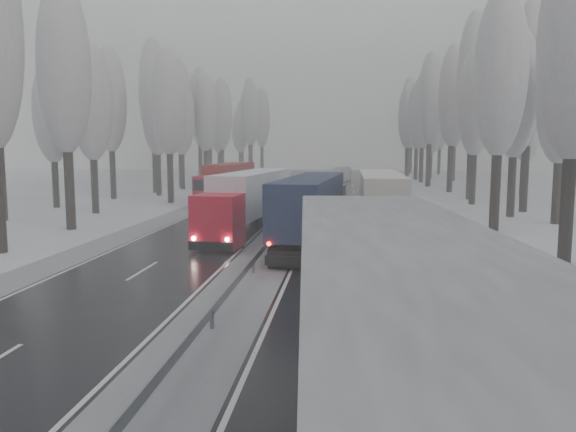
% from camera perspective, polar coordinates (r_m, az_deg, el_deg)
% --- Properties ---
extents(ground, '(260.00, 260.00, 0.00)m').
position_cam_1_polar(ground, '(14.83, -11.46, -16.11)').
color(ground, white).
rests_on(ground, ground).
extents(carriageway_right, '(7.50, 200.00, 0.03)m').
position_cam_1_polar(carriageway_right, '(43.39, 7.23, -0.69)').
color(carriageway_right, black).
rests_on(carriageway_right, ground).
extents(carriageway_left, '(7.50, 200.00, 0.03)m').
position_cam_1_polar(carriageway_left, '(44.39, -6.45, -0.50)').
color(carriageway_left, black).
rests_on(carriageway_left, ground).
extents(median_slush, '(3.00, 200.00, 0.04)m').
position_cam_1_polar(median_slush, '(43.58, 0.31, -0.59)').
color(median_slush, '#919498').
rests_on(median_slush, ground).
extents(shoulder_right, '(2.40, 200.00, 0.04)m').
position_cam_1_polar(shoulder_right, '(43.79, 13.72, -0.76)').
color(shoulder_right, '#919498').
rests_on(shoulder_right, ground).
extents(shoulder_left, '(2.40, 200.00, 0.04)m').
position_cam_1_polar(shoulder_left, '(45.70, -12.52, -0.41)').
color(shoulder_left, '#919498').
rests_on(shoulder_left, ground).
extents(median_guardrail, '(0.12, 200.00, 0.76)m').
position_cam_1_polar(median_guardrail, '(43.49, 0.31, 0.16)').
color(median_guardrail, slate).
rests_on(median_guardrail, ground).
extents(tree_18, '(3.60, 3.60, 16.58)m').
position_cam_1_polar(tree_18, '(41.63, 20.78, 13.34)').
color(tree_18, black).
rests_on(tree_18, ground).
extents(tree_19, '(3.60, 3.60, 14.57)m').
position_cam_1_polar(tree_19, '(46.93, 26.07, 10.75)').
color(tree_19, black).
rests_on(tree_19, ground).
extents(tree_20, '(3.60, 3.60, 15.71)m').
position_cam_1_polar(tree_20, '(50.26, 22.15, 11.48)').
color(tree_20, black).
rests_on(tree_20, ground).
extents(tree_21, '(3.60, 3.60, 18.62)m').
position_cam_1_polar(tree_21, '(54.89, 23.34, 12.95)').
color(tree_21, black).
rests_on(tree_21, ground).
extents(tree_22, '(3.60, 3.60, 15.86)m').
position_cam_1_polar(tree_22, '(60.15, 18.53, 10.90)').
color(tree_22, black).
rests_on(tree_22, ground).
extents(tree_23, '(3.60, 3.60, 13.55)m').
position_cam_1_polar(tree_23, '(65.52, 23.14, 9.06)').
color(tree_23, black).
rests_on(tree_23, ground).
extents(tree_24, '(3.60, 3.60, 20.49)m').
position_cam_1_polar(tree_24, '(65.88, 18.34, 13.11)').
color(tree_24, black).
rests_on(tree_24, ground).
extents(tree_25, '(3.60, 3.60, 19.44)m').
position_cam_1_polar(tree_25, '(71.39, 23.16, 11.87)').
color(tree_25, black).
rests_on(tree_25, ground).
extents(tree_26, '(3.60, 3.60, 18.78)m').
position_cam_1_polar(tree_26, '(75.72, 16.37, 11.52)').
color(tree_26, black).
rests_on(tree_26, ground).
extents(tree_27, '(3.60, 3.60, 17.62)m').
position_cam_1_polar(tree_27, '(81.10, 20.89, 10.50)').
color(tree_27, black).
rests_on(tree_27, ground).
extents(tree_28, '(3.60, 3.60, 19.62)m').
position_cam_1_polar(tree_28, '(86.08, 14.26, 11.36)').
color(tree_28, black).
rests_on(tree_28, ground).
extents(tree_29, '(3.60, 3.60, 18.11)m').
position_cam_1_polar(tree_29, '(91.26, 18.53, 10.35)').
color(tree_29, black).
rests_on(tree_29, ground).
extents(tree_30, '(3.60, 3.60, 17.86)m').
position_cam_1_polar(tree_30, '(95.67, 13.52, 10.25)').
color(tree_30, black).
rests_on(tree_30, ground).
extents(tree_31, '(3.60, 3.60, 18.58)m').
position_cam_1_polar(tree_31, '(100.57, 16.62, 10.25)').
color(tree_31, black).
rests_on(tree_31, ground).
extents(tree_32, '(3.60, 3.60, 17.33)m').
position_cam_1_polar(tree_32, '(103.10, 12.99, 9.83)').
color(tree_32, black).
rests_on(tree_32, ground).
extents(tree_33, '(3.60, 3.60, 14.33)m').
position_cam_1_polar(tree_33, '(107.40, 14.38, 8.65)').
color(tree_33, black).
rests_on(tree_33, ground).
extents(tree_34, '(3.60, 3.60, 17.63)m').
position_cam_1_polar(tree_34, '(110.06, 12.07, 9.77)').
color(tree_34, black).
rests_on(tree_34, ground).
extents(tree_35, '(3.60, 3.60, 18.25)m').
position_cam_1_polar(tree_35, '(115.35, 16.48, 9.70)').
color(tree_35, black).
rests_on(tree_35, ground).
extents(tree_36, '(3.60, 3.60, 20.23)m').
position_cam_1_polar(tree_36, '(120.06, 12.21, 10.31)').
color(tree_36, black).
rests_on(tree_36, ground).
extents(tree_37, '(3.60, 3.60, 16.37)m').
position_cam_1_polar(tree_37, '(124.83, 15.20, 8.96)').
color(tree_37, black).
rests_on(tree_37, ground).
extents(tree_38, '(3.60, 3.60, 17.97)m').
position_cam_1_polar(tree_38, '(130.66, 12.43, 9.39)').
color(tree_38, black).
rests_on(tree_38, ground).
extents(tree_39, '(3.60, 3.60, 16.19)m').
position_cam_1_polar(tree_39, '(134.92, 13.43, 8.80)').
color(tree_39, black).
rests_on(tree_39, ground).
extents(tree_58, '(3.60, 3.60, 17.21)m').
position_cam_1_polar(tree_58, '(42.56, -21.81, 13.70)').
color(tree_58, black).
rests_on(tree_58, ground).
extents(tree_60, '(3.60, 3.60, 14.84)m').
position_cam_1_polar(tree_60, '(52.18, -19.35, 10.80)').
color(tree_60, black).
rests_on(tree_60, ground).
extents(tree_61, '(3.60, 3.60, 13.95)m').
position_cam_1_polar(tree_61, '(58.30, -22.85, 9.65)').
color(tree_61, black).
rests_on(tree_61, ground).
extents(tree_62, '(3.60, 3.60, 16.04)m').
position_cam_1_polar(tree_62, '(59.72, -12.05, 11.25)').
color(tree_62, black).
rests_on(tree_62, ground).
extents(tree_63, '(3.60, 3.60, 16.88)m').
position_cam_1_polar(tree_63, '(66.26, -17.62, 11.11)').
color(tree_63, black).
rests_on(tree_63, ground).
extents(tree_64, '(3.60, 3.60, 15.42)m').
position_cam_1_polar(tree_64, '(69.56, -13.18, 10.27)').
color(tree_64, black).
rests_on(tree_64, ground).
extents(tree_65, '(3.60, 3.60, 19.48)m').
position_cam_1_polar(tree_65, '(74.11, -13.54, 12.05)').
color(tree_65, black).
rests_on(tree_65, ground).
extents(tree_66, '(3.60, 3.60, 15.23)m').
position_cam_1_polar(tree_66, '(78.69, -10.79, 9.84)').
color(tree_66, black).
rests_on(tree_66, ground).
extents(tree_67, '(3.60, 3.60, 17.09)m').
position_cam_1_polar(tree_67, '(82.98, -10.94, 10.51)').
color(tree_67, black).
rests_on(tree_67, ground).
extents(tree_68, '(3.60, 3.60, 16.65)m').
position_cam_1_polar(tree_68, '(84.83, -8.44, 10.29)').
color(tree_68, black).
rests_on(tree_68, ground).
extents(tree_69, '(3.60, 3.60, 19.35)m').
position_cam_1_polar(tree_69, '(90.08, -10.86, 11.14)').
color(tree_69, black).
rests_on(tree_69, ground).
extents(tree_70, '(3.60, 3.60, 17.09)m').
position_cam_1_polar(tree_70, '(94.58, -6.76, 10.14)').
color(tree_70, black).
rests_on(tree_70, ground).
extents(tree_71, '(3.60, 3.60, 19.61)m').
position_cam_1_polar(tree_71, '(99.68, -8.99, 10.86)').
color(tree_71, black).
rests_on(tree_71, ground).
extents(tree_72, '(3.60, 3.60, 15.11)m').
position_cam_1_polar(tree_72, '(104.20, -7.04, 9.14)').
color(tree_72, black).
rests_on(tree_72, ground).
extents(tree_73, '(3.60, 3.60, 17.22)m').
position_cam_1_polar(tree_73, '(108.81, -8.07, 9.74)').
color(tree_73, black).
rests_on(tree_73, ground).
extents(tree_74, '(3.60, 3.60, 19.68)m').
position_cam_1_polar(tree_74, '(114.17, -3.91, 10.45)').
color(tree_74, black).
rests_on(tree_74, ground).
extents(tree_75, '(3.60, 3.60, 18.60)m').
position_cam_1_polar(tree_75, '(119.89, -7.95, 9.91)').
color(tree_75, black).
rests_on(tree_75, ground).
extents(tree_76, '(3.60, 3.60, 18.55)m').
position_cam_1_polar(tree_76, '(123.22, -2.68, 9.87)').
color(tree_76, black).
rests_on(tree_76, ground).
extents(tree_77, '(3.60, 3.60, 14.32)m').
position_cam_1_polar(tree_77, '(128.00, -4.92, 8.54)').
color(tree_77, black).
rests_on(tree_77, ground).
extents(tree_78, '(3.60, 3.60, 19.55)m').
position_cam_1_polar(tree_78, '(130.31, -3.80, 9.99)').
color(tree_78, black).
rests_on(tree_78, ground).
extents(tree_79, '(3.60, 3.60, 17.07)m').
position_cam_1_polar(tree_79, '(134.66, -4.68, 9.21)').
color(tree_79, black).
rests_on(tree_79, ground).
extents(truck_grey_tarp, '(4.10, 17.95, 4.57)m').
position_cam_1_polar(truck_grey_tarp, '(8.68, 11.10, -14.19)').
color(truck_grey_tarp, '#4D4D52').
rests_on(truck_grey_tarp, ground).
extents(truck_blue_box, '(3.86, 16.07, 4.09)m').
position_cam_1_polar(truck_blue_box, '(33.17, 2.58, 1.12)').
color(truck_blue_box, '#1F274D').
rests_on(truck_blue_box, ground).
extents(truck_cream_box, '(2.61, 16.00, 4.09)m').
position_cam_1_polar(truck_cream_box, '(38.48, 9.28, 1.85)').
color(truck_cream_box, '#A39D91').
rests_on(truck_cream_box, ground).
extents(box_truck_distant, '(2.87, 6.96, 2.52)m').
position_cam_1_polar(box_truck_distant, '(96.86, 5.58, 4.31)').
color(box_truck_distant, '#B1B2B8').
rests_on(box_truck_distant, ground).
extents(truck_red_white, '(4.03, 16.14, 4.10)m').
position_cam_1_polar(truck_red_white, '(38.07, -3.94, 1.88)').
color(truck_red_white, red).
rests_on(truck_red_white, ground).
extents(truck_red_red, '(3.30, 15.88, 4.05)m').
position_cam_1_polar(truck_red_red, '(59.53, -6.15, 3.67)').
color(truck_red_red, maroon).
rests_on(truck_red_red, ground).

